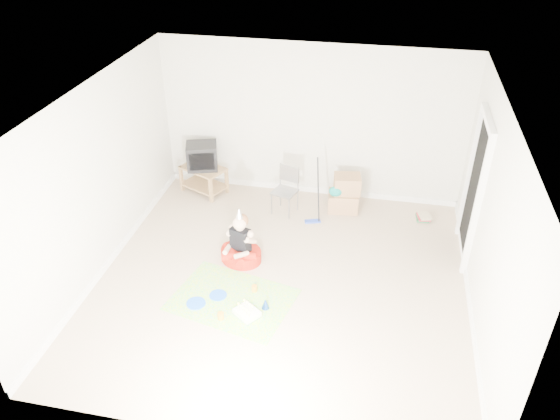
% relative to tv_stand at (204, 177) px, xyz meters
% --- Properties ---
extents(ground, '(5.00, 5.00, 0.00)m').
position_rel_tv_stand_xyz_m(ground, '(1.80, -2.14, -0.28)').
color(ground, '#C4A98C').
rests_on(ground, ground).
extents(doorway_recess, '(0.02, 0.90, 2.05)m').
position_rel_tv_stand_xyz_m(doorway_recess, '(4.28, -0.94, 0.75)').
color(doorway_recess, black).
rests_on(doorway_recess, ground).
extents(tv_stand, '(0.87, 0.74, 0.47)m').
position_rel_tv_stand_xyz_m(tv_stand, '(0.00, 0.00, 0.00)').
color(tv_stand, olive).
rests_on(tv_stand, ground).
extents(crt_tv, '(0.61, 0.55, 0.44)m').
position_rel_tv_stand_xyz_m(crt_tv, '(0.00, -0.00, 0.41)').
color(crt_tv, black).
rests_on(crt_tv, tv_stand).
extents(folding_chair, '(0.45, 0.43, 0.80)m').
position_rel_tv_stand_xyz_m(folding_chair, '(1.50, -0.39, 0.11)').
color(folding_chair, gray).
rests_on(folding_chair, ground).
extents(cardboard_boxes, '(0.54, 0.45, 0.62)m').
position_rel_tv_stand_xyz_m(cardboard_boxes, '(2.44, -0.11, 0.02)').
color(cardboard_boxes, '#A97B51').
rests_on(cardboard_boxes, ground).
extents(floor_mop, '(0.27, 0.33, 1.02)m').
position_rel_tv_stand_xyz_m(floor_mop, '(2.00, -0.60, -0.01)').
color(floor_mop, blue).
rests_on(floor_mop, ground).
extents(book_pile, '(0.23, 0.27, 0.09)m').
position_rel_tv_stand_xyz_m(book_pile, '(3.74, -0.15, -0.24)').
color(book_pile, '#267340').
rests_on(book_pile, ground).
extents(seated_woman, '(0.78, 0.78, 0.87)m').
position_rel_tv_stand_xyz_m(seated_woman, '(1.13, -1.77, -0.09)').
color(seated_woman, '#B51E10').
rests_on(seated_woman, ground).
extents(party_mat, '(1.74, 1.42, 0.01)m').
position_rel_tv_stand_xyz_m(party_mat, '(1.24, -2.64, -0.27)').
color(party_mat, '#E12F7D').
rests_on(party_mat, ground).
extents(birthday_cake, '(0.38, 0.37, 0.14)m').
position_rel_tv_stand_xyz_m(birthday_cake, '(1.50, -2.89, -0.23)').
color(birthday_cake, white).
rests_on(birthday_cake, party_mat).
extents(blue_plate_near, '(0.30, 0.30, 0.01)m').
position_rel_tv_stand_xyz_m(blue_plate_near, '(1.03, -2.60, -0.26)').
color(blue_plate_near, blue).
rests_on(blue_plate_near, party_mat).
extents(blue_plate_far, '(0.34, 0.34, 0.01)m').
position_rel_tv_stand_xyz_m(blue_plate_far, '(0.80, -2.81, -0.26)').
color(blue_plate_far, blue).
rests_on(blue_plate_far, party_mat).
extents(orange_cup_near, '(0.10, 0.10, 0.09)m').
position_rel_tv_stand_xyz_m(orange_cup_near, '(1.49, -2.41, -0.23)').
color(orange_cup_near, orange).
rests_on(orange_cup_near, party_mat).
extents(orange_cup_far, '(0.09, 0.09, 0.09)m').
position_rel_tv_stand_xyz_m(orange_cup_far, '(1.20, -3.02, -0.22)').
color(orange_cup_far, orange).
rests_on(orange_cup_far, party_mat).
extents(blue_party_hat, '(0.14, 0.14, 0.15)m').
position_rel_tv_stand_xyz_m(blue_party_hat, '(1.70, -2.71, -0.20)').
color(blue_party_hat, '#1741A3').
rests_on(blue_party_hat, party_mat).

